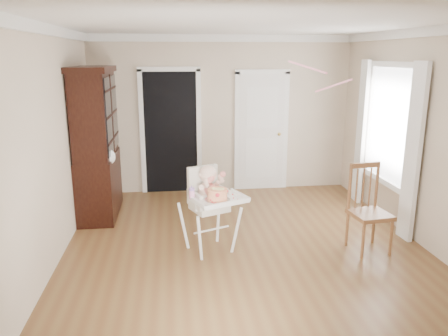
{
  "coord_description": "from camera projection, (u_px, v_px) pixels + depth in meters",
  "views": [
    {
      "loc": [
        -0.88,
        -5.06,
        2.36
      ],
      "look_at": [
        -0.28,
        -0.14,
        1.08
      ],
      "focal_mm": 35.0,
      "sensor_mm": 36.0,
      "label": 1
    }
  ],
  "objects": [
    {
      "name": "wall_left",
      "position": [
        51.0,
        147.0,
        4.96
      ],
      "size": [
        0.0,
        5.0,
        5.0
      ],
      "primitive_type": "plane",
      "rotation": [
        1.57,
        0.0,
        1.57
      ],
      "color": "beige",
      "rests_on": "floor"
    },
    {
      "name": "streamer",
      "position": [
        307.0,
        67.0,
        5.05
      ],
      "size": [
        0.38,
        0.35,
        0.15
      ],
      "primitive_type": null,
      "rotation": [
        0.26,
        0.0,
        0.84
      ],
      "color": "pink",
      "rests_on": "ceiling"
    },
    {
      "name": "china_cabinet",
      "position": [
        97.0,
        143.0,
        6.43
      ],
      "size": [
        0.58,
        1.31,
        2.21
      ],
      "color": "black",
      "rests_on": "floor"
    },
    {
      "name": "window_right",
      "position": [
        387.0,
        133.0,
        6.25
      ],
      "size": [
        0.13,
        1.84,
        2.3
      ],
      "color": "white",
      "rests_on": "wall_right"
    },
    {
      "name": "cake",
      "position": [
        217.0,
        194.0,
        5.01
      ],
      "size": [
        0.3,
        0.3,
        0.14
      ],
      "color": "silver",
      "rests_on": "high_chair"
    },
    {
      "name": "ceiling",
      "position": [
        248.0,
        24.0,
        4.88
      ],
      "size": [
        5.0,
        5.0,
        0.0
      ],
      "primitive_type": "plane",
      "rotation": [
        3.14,
        0.0,
        0.0
      ],
      "color": "white",
      "rests_on": "wall_back"
    },
    {
      "name": "dining_chair",
      "position": [
        369.0,
        211.0,
        5.36
      ],
      "size": [
        0.49,
        0.49,
        1.08
      ],
      "rotation": [
        0.0,
        0.0,
        0.12
      ],
      "color": "brown",
      "rests_on": "floor"
    },
    {
      "name": "sippy_cup",
      "position": [
        192.0,
        193.0,
        5.05
      ],
      "size": [
        0.07,
        0.07,
        0.17
      ],
      "rotation": [
        0.0,
        0.0,
        0.4
      ],
      "color": "pink",
      "rests_on": "high_chair"
    },
    {
      "name": "floor",
      "position": [
        245.0,
        247.0,
        5.55
      ],
      "size": [
        5.0,
        5.0,
        0.0
      ],
      "primitive_type": "plane",
      "color": "brown",
      "rests_on": "ground"
    },
    {
      "name": "closet_door",
      "position": [
        261.0,
        133.0,
        7.76
      ],
      "size": [
        0.96,
        0.09,
        2.13
      ],
      "color": "white",
      "rests_on": "wall_back"
    },
    {
      "name": "baby",
      "position": [
        209.0,
        186.0,
        5.27
      ],
      "size": [
        0.37,
        0.28,
        0.5
      ],
      "rotation": [
        0.0,
        0.0,
        0.4
      ],
      "color": "beige",
      "rests_on": "high_chair"
    },
    {
      "name": "wall_back",
      "position": [
        222.0,
        115.0,
        7.62
      ],
      "size": [
        4.5,
        0.0,
        4.5
      ],
      "primitive_type": "plane",
      "rotation": [
        1.57,
        0.0,
        0.0
      ],
      "color": "beige",
      "rests_on": "floor"
    },
    {
      "name": "high_chair",
      "position": [
        210.0,
        200.0,
        5.29
      ],
      "size": [
        0.85,
        0.93,
        1.07
      ],
      "rotation": [
        0.0,
        0.0,
        0.4
      ],
      "color": "white",
      "rests_on": "floor"
    },
    {
      "name": "crown_molding",
      "position": [
        248.0,
        30.0,
        4.89
      ],
      "size": [
        4.5,
        5.0,
        0.12
      ],
      "primitive_type": null,
      "color": "white",
      "rests_on": "ceiling"
    },
    {
      "name": "doorway",
      "position": [
        171.0,
        130.0,
        7.56
      ],
      "size": [
        1.06,
        0.05,
        2.22
      ],
      "color": "black",
      "rests_on": "wall_back"
    },
    {
      "name": "wall_right",
      "position": [
        423.0,
        138.0,
        5.48
      ],
      "size": [
        0.0,
        5.0,
        5.0
      ],
      "primitive_type": "plane",
      "rotation": [
        1.57,
        0.0,
        -1.57
      ],
      "color": "beige",
      "rests_on": "floor"
    }
  ]
}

